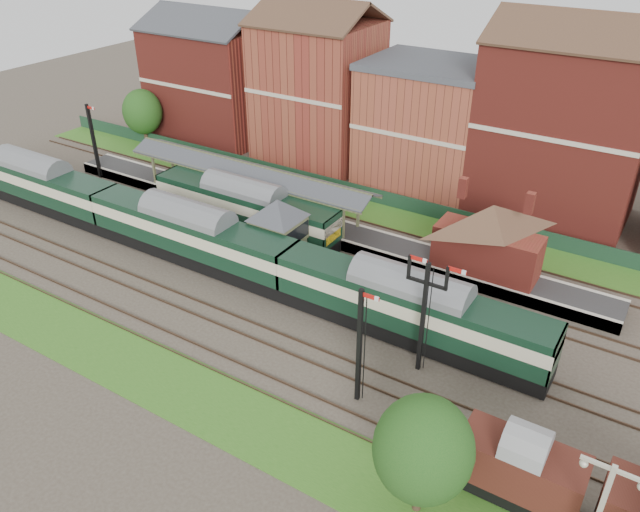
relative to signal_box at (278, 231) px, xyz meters
The scene contains 18 objects.
ground 5.45m from the signal_box, 47.29° to the right, with size 160.00×160.00×0.00m, color #473D33.
grass_back 13.47m from the signal_box, 76.76° to the left, with size 90.00×4.50×0.06m, color #2D6619.
grass_front 15.86m from the signal_box, 78.87° to the right, with size 90.00×5.00×0.06m, color #2D6619.
fence 15.25m from the signal_box, 78.50° to the left, with size 90.00×0.12×1.50m, color #193823.
platform 7.31m from the signal_box, 107.10° to the left, with size 55.00×3.40×1.00m, color #2D2D2D.
signal_box is the anchor object (origin of this frame).
brick_hut 8.25m from the signal_box, ahead, with size 3.20×2.64×2.94m.
station_building 16.37m from the signal_box, 23.43° to the left, with size 8.10×8.10×5.90m.
canopy 10.40m from the signal_box, 140.91° to the left, with size 26.00×3.89×4.08m.
semaphore_bracket 16.16m from the signal_box, 20.92° to the right, with size 3.60×0.25×8.18m.
semaphore_platform_end 27.41m from the signal_box, behind, with size 1.23×0.25×8.00m.
semaphore_siding 16.60m from the signal_box, 38.20° to the right, with size 1.23×0.25×8.00m.
town_backdrop 22.26m from the signal_box, 82.60° to the left, with size 69.00×10.00×16.00m.
dmu_train 7.34m from the signal_box, 153.65° to the right, with size 58.68×3.08×4.51m.
platform_railcar 6.87m from the signal_box, 151.58° to the left, with size 18.44×2.91×4.25m.
goods_van_a 26.32m from the signal_box, 27.76° to the right, with size 6.05×2.62×3.67m.
tree_far 24.83m from the signal_box, 38.82° to the right, with size 4.80×4.80×7.00m.
tree_back 33.29m from the signal_box, 154.08° to the left, with size 4.61×4.61×6.74m.
Camera 1 is at (23.07, -32.21, 26.81)m, focal length 35.00 mm.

